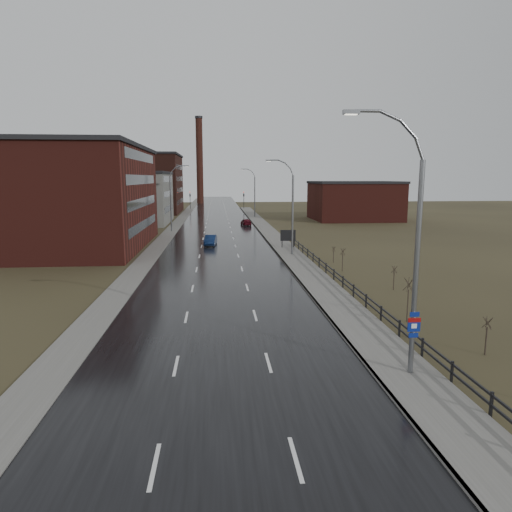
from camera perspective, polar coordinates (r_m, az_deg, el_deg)
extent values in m
plane|color=#2D2819|center=(19.82, -4.04, -18.01)|extent=(320.00, 320.00, 0.00)
cube|color=black|center=(78.09, -4.77, 2.95)|extent=(14.00, 300.00, 0.06)
cube|color=#595651|center=(54.05, 4.49, -0.02)|extent=(3.20, 180.00, 0.18)
cube|color=slate|center=(53.83, 2.89, -0.04)|extent=(0.16, 180.00, 0.18)
cube|color=#595651|center=(78.50, -10.77, 2.87)|extent=(2.40, 260.00, 0.12)
cube|color=#471914|center=(65.98, -23.48, 6.58)|extent=(22.00, 28.00, 13.00)
cube|color=black|center=(66.04, -23.89, 12.42)|extent=(22.44, 28.56, 0.50)
cube|color=black|center=(63.62, -13.83, 3.85)|extent=(0.06, 22.40, 1.20)
cube|color=black|center=(63.40, -13.94, 6.54)|extent=(0.06, 22.40, 1.20)
cube|color=black|center=(63.32, -14.06, 9.25)|extent=(0.06, 22.40, 1.20)
cube|color=black|center=(63.38, -14.17, 11.96)|extent=(0.06, 22.40, 1.20)
cube|color=slate|center=(97.29, -15.59, 6.90)|extent=(16.00, 20.00, 10.00)
cube|color=black|center=(97.20, -15.74, 9.99)|extent=(16.32, 20.40, 0.50)
cube|color=black|center=(96.25, -10.84, 5.86)|extent=(0.06, 16.00, 1.20)
cube|color=black|center=(96.11, -10.90, 7.65)|extent=(0.06, 16.00, 1.20)
cube|color=black|center=(96.05, -10.96, 9.43)|extent=(0.06, 16.00, 1.20)
cube|color=#331611|center=(127.62, -15.41, 8.62)|extent=(26.00, 24.00, 15.00)
cube|color=black|center=(127.75, -15.57, 12.10)|extent=(26.52, 24.48, 0.50)
cube|color=black|center=(126.09, -9.47, 6.78)|extent=(0.06, 19.20, 1.20)
cube|color=black|center=(125.97, -9.51, 8.14)|extent=(0.06, 19.20, 1.20)
cube|color=black|center=(125.93, -9.54, 9.51)|extent=(0.06, 19.20, 1.20)
cube|color=black|center=(125.96, -9.58, 10.87)|extent=(0.06, 19.20, 1.20)
cube|color=#471914|center=(104.24, 12.16, 6.65)|extent=(18.00, 16.00, 8.00)
cube|color=black|center=(104.12, 12.25, 8.99)|extent=(18.36, 16.32, 0.50)
cylinder|color=#331611|center=(167.75, -7.06, 11.64)|extent=(2.40, 2.40, 30.00)
cylinder|color=black|center=(168.97, -7.17, 16.83)|extent=(2.70, 2.70, 0.80)
cylinder|color=slate|center=(21.92, 19.37, -1.92)|extent=(0.24, 0.24, 10.00)
cylinder|color=slate|center=(21.47, 19.73, 12.50)|extent=(0.57, 0.14, 1.12)
cylinder|color=slate|center=(21.32, 18.49, 14.79)|extent=(0.91, 0.14, 0.91)
cylinder|color=slate|center=(21.07, 16.45, 16.45)|extent=(1.12, 0.14, 0.57)
cylinder|color=slate|center=(20.78, 13.89, 17.19)|extent=(1.15, 0.14, 0.14)
cube|color=slate|center=(20.55, 11.81, 17.21)|extent=(0.70, 0.28, 0.18)
cube|color=silver|center=(20.54, 11.80, 16.93)|extent=(0.50, 0.20, 0.04)
cube|color=navy|center=(22.28, 19.22, -6.90)|extent=(0.45, 0.04, 0.22)
cube|color=navy|center=(22.42, 19.14, -8.13)|extent=(0.60, 0.04, 0.65)
cube|color=maroon|center=(22.34, 19.19, -7.57)|extent=(0.60, 0.04, 0.20)
cube|color=navy|center=(22.57, 19.07, -9.34)|extent=(0.45, 0.04, 0.22)
cube|color=silver|center=(22.42, 19.16, -8.27)|extent=(0.26, 0.02, 0.22)
cylinder|color=slate|center=(54.48, 4.59, 5.00)|extent=(0.24, 0.24, 9.50)
cylinder|color=slate|center=(54.27, 4.49, 10.43)|extent=(0.51, 0.14, 0.98)
cylinder|color=slate|center=(54.21, 3.99, 11.19)|extent=(0.81, 0.14, 0.81)
cylinder|color=slate|center=(54.12, 3.24, 11.71)|extent=(0.98, 0.14, 0.51)
cylinder|color=slate|center=(54.01, 2.34, 11.90)|extent=(1.01, 0.14, 0.14)
cube|color=slate|center=(53.93, 1.60, 11.85)|extent=(0.70, 0.28, 0.18)
cube|color=silver|center=(53.93, 1.60, 11.74)|extent=(0.50, 0.20, 0.04)
cylinder|color=slate|center=(80.06, -10.59, 6.37)|extent=(0.24, 0.24, 9.50)
cylinder|color=slate|center=(79.92, -10.59, 10.07)|extent=(0.51, 0.14, 0.98)
cylinder|color=slate|center=(79.88, -10.26, 10.59)|extent=(0.81, 0.14, 0.81)
cylinder|color=slate|center=(79.83, -9.75, 10.95)|extent=(0.98, 0.14, 0.51)
cylinder|color=slate|center=(79.77, -9.14, 11.08)|extent=(1.01, 0.14, 0.14)
cube|color=slate|center=(79.73, -8.64, 11.06)|extent=(0.70, 0.28, 0.18)
cube|color=silver|center=(79.72, -8.64, 10.99)|extent=(0.50, 0.20, 0.04)
cylinder|color=slate|center=(108.02, -0.16, 7.37)|extent=(0.24, 0.24, 9.50)
cylinder|color=slate|center=(107.91, -0.25, 10.10)|extent=(0.51, 0.14, 0.98)
cylinder|color=slate|center=(107.88, -0.51, 10.48)|extent=(0.81, 0.14, 0.81)
cylinder|color=slate|center=(107.83, -0.89, 10.73)|extent=(0.98, 0.14, 0.51)
cylinder|color=slate|center=(107.78, -1.35, 10.82)|extent=(1.01, 0.14, 0.14)
cube|color=slate|center=(107.74, -1.72, 10.79)|extent=(0.70, 0.28, 0.18)
cube|color=silver|center=(107.74, -1.72, 10.74)|extent=(0.50, 0.20, 0.04)
cube|color=black|center=(20.66, 27.33, -16.23)|extent=(0.10, 0.10, 1.10)
cube|color=black|center=(23.00, 23.28, -13.24)|extent=(0.10, 0.10, 1.10)
cube|color=black|center=(25.48, 20.07, -10.77)|extent=(0.10, 0.10, 1.10)
cube|color=black|center=(28.07, 17.48, -8.72)|extent=(0.10, 0.10, 1.10)
cube|color=black|center=(30.72, 15.36, -7.01)|extent=(0.10, 0.10, 1.10)
cube|color=black|center=(33.44, 13.58, -5.57)|extent=(0.10, 0.10, 1.10)
cube|color=black|center=(36.20, 12.09, -4.34)|extent=(0.10, 0.10, 1.10)
cube|color=black|center=(39.00, 10.81, -3.28)|extent=(0.10, 0.10, 1.10)
cube|color=black|center=(41.82, 9.70, -2.37)|extent=(0.10, 0.10, 1.10)
cube|color=black|center=(44.67, 8.74, -1.57)|extent=(0.10, 0.10, 1.10)
cube|color=black|center=(47.54, 7.89, -0.86)|extent=(0.10, 0.10, 1.10)
cube|color=black|center=(50.42, 7.14, -0.24)|extent=(0.10, 0.10, 1.10)
cube|color=black|center=(53.31, 6.48, 0.32)|extent=(0.10, 0.10, 1.10)
cube|color=black|center=(56.22, 5.88, 0.82)|extent=(0.10, 0.10, 1.10)
cube|color=black|center=(59.13, 5.33, 1.26)|extent=(0.10, 0.10, 1.10)
cube|color=black|center=(62.06, 4.84, 1.67)|extent=(0.10, 0.10, 1.10)
cube|color=black|center=(38.44, 11.03, -2.87)|extent=(0.08, 53.00, 0.10)
cube|color=black|center=(38.53, 11.01, -3.45)|extent=(0.08, 53.00, 0.10)
cylinder|color=#382D23|center=(27.18, 26.80, -9.47)|extent=(0.08, 0.08, 1.53)
cylinder|color=#382D23|center=(26.92, 27.06, -7.46)|extent=(0.04, 0.52, 0.61)
cylinder|color=#382D23|center=(26.94, 26.94, -7.44)|extent=(0.49, 0.20, 0.62)
cylinder|color=#382D23|center=(26.89, 26.86, -7.46)|extent=(0.30, 0.44, 0.62)
cylinder|color=#382D23|center=(26.85, 26.93, -7.49)|extent=(0.30, 0.44, 0.62)
cylinder|color=#382D23|center=(26.86, 27.05, -7.49)|extent=(0.49, 0.20, 0.62)
cylinder|color=#382D23|center=(31.23, 18.42, -5.90)|extent=(0.08, 0.08, 2.14)
cylinder|color=#382D23|center=(30.92, 18.65, -3.41)|extent=(0.04, 0.72, 0.84)
cylinder|color=#382D23|center=(30.95, 18.55, -3.39)|extent=(0.68, 0.26, 0.85)
cylinder|color=#382D23|center=(30.91, 18.47, -3.40)|extent=(0.40, 0.60, 0.86)
cylinder|color=#382D23|center=(30.86, 18.52, -3.43)|extent=(0.40, 0.60, 0.86)
cylinder|color=#382D23|center=(30.86, 18.62, -3.43)|extent=(0.68, 0.26, 0.85)
cylinder|color=#382D23|center=(39.63, 16.85, -3.02)|extent=(0.08, 0.08, 1.51)
cylinder|color=#382D23|center=(39.45, 16.98, -1.63)|extent=(0.04, 0.51, 0.60)
cylinder|color=#382D23|center=(39.48, 16.91, -1.62)|extent=(0.49, 0.20, 0.61)
cylinder|color=#382D23|center=(39.44, 16.85, -1.62)|extent=(0.30, 0.44, 0.62)
cylinder|color=#382D23|center=(39.39, 16.88, -1.64)|extent=(0.30, 0.44, 0.62)
cylinder|color=#382D23|center=(39.39, 16.96, -1.64)|extent=(0.49, 0.20, 0.61)
cylinder|color=#382D23|center=(46.23, 10.76, -0.84)|extent=(0.08, 0.08, 1.74)
cylinder|color=#382D23|center=(46.05, 10.86, 0.54)|extent=(0.04, 0.59, 0.69)
cylinder|color=#382D23|center=(46.09, 10.80, 0.55)|extent=(0.56, 0.22, 0.70)
cylinder|color=#382D23|center=(46.05, 10.74, 0.55)|extent=(0.33, 0.50, 0.71)
cylinder|color=#382D23|center=(46.00, 10.76, 0.54)|extent=(0.33, 0.50, 0.71)
cylinder|color=#382D23|center=(46.00, 10.84, 0.53)|extent=(0.56, 0.22, 0.70)
cylinder|color=#382D23|center=(50.82, 9.66, -0.10)|extent=(0.08, 0.08, 1.32)
cylinder|color=#382D23|center=(50.70, 9.74, 0.86)|extent=(0.04, 0.45, 0.53)
cylinder|color=#382D23|center=(50.74, 9.69, 0.86)|extent=(0.43, 0.18, 0.53)
cylinder|color=#382D23|center=(50.70, 9.64, 0.86)|extent=(0.26, 0.38, 0.54)
cylinder|color=#382D23|center=(50.65, 9.65, 0.85)|extent=(0.26, 0.38, 0.54)
cylinder|color=#382D23|center=(50.64, 9.72, 0.85)|extent=(0.43, 0.18, 0.53)
cube|color=black|center=(60.03, 3.27, 1.76)|extent=(0.10, 0.10, 1.80)
cube|color=black|center=(60.27, 4.72, 1.77)|extent=(0.10, 0.10, 1.80)
cube|color=silver|center=(59.98, 4.01, 2.59)|extent=(1.91, 0.08, 1.35)
cube|color=black|center=(59.93, 4.02, 2.58)|extent=(2.01, 0.04, 1.45)
cylinder|color=black|center=(137.93, -8.23, 6.89)|extent=(0.16, 0.16, 5.20)
imported|color=black|center=(137.84, -8.26, 7.78)|extent=(0.58, 2.73, 1.10)
sphere|color=#FF190C|center=(137.68, -8.26, 7.90)|extent=(0.18, 0.18, 0.18)
cylinder|color=black|center=(137.95, -1.54, 6.98)|extent=(0.16, 0.16, 5.20)
imported|color=black|center=(137.86, -1.54, 7.88)|extent=(0.58, 2.73, 1.10)
sphere|color=#FF190C|center=(137.71, -1.54, 8.00)|extent=(0.18, 0.18, 0.18)
imported|color=#0D1E44|center=(63.26, -5.70, 1.95)|extent=(1.86, 4.34, 1.39)
imported|color=#4A0C16|center=(89.13, -1.26, 4.24)|extent=(2.13, 4.22, 1.38)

